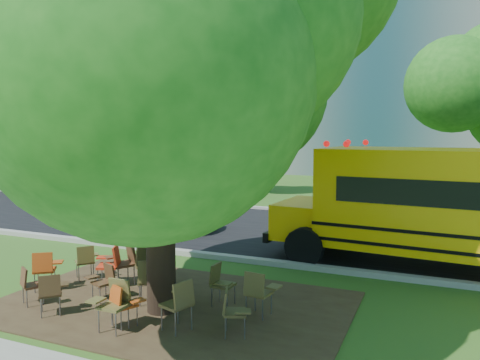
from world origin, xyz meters
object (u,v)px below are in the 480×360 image
at_px(chair_5, 114,300).
at_px(pedestrian_b, 27,174).
at_px(main_tree, 157,34).
at_px(chair_2, 51,290).
at_px(pedestrian_a, 41,176).
at_px(chair_11, 151,277).
at_px(chair_9, 125,259).
at_px(chair_6, 180,300).
at_px(bg_car_silver, 71,185).
at_px(chair_4, 123,302).
at_px(chair_12, 220,281).
at_px(chair_8, 86,259).
at_px(bg_car_red, 132,191).
at_px(chair_0, 45,267).
at_px(chair_1, 30,282).
at_px(chair_3, 104,278).
at_px(chair_13, 259,289).
at_px(chair_14, 111,262).
at_px(black_car, 157,210).
at_px(chair_10, 147,262).
at_px(chair_7, 232,308).

distance_m(chair_5, pedestrian_b, 23.82).
bearing_deg(pedestrian_b, main_tree, 10.79).
relative_size(chair_2, pedestrian_a, 0.49).
bearing_deg(chair_11, chair_9, 115.90).
relative_size(chair_6, bg_car_silver, 0.23).
xyz_separation_m(chair_4, chair_12, (1.15, 1.62, 0.04)).
height_order(main_tree, chair_9, main_tree).
distance_m(main_tree, pedestrian_a, 22.17).
bearing_deg(chair_8, bg_car_red, 71.03).
height_order(main_tree, chair_2, main_tree).
bearing_deg(chair_0, chair_11, -30.02).
height_order(chair_1, chair_8, chair_8).
bearing_deg(pedestrian_a, pedestrian_b, 61.12).
height_order(chair_3, chair_5, chair_5).
bearing_deg(bg_car_silver, main_tree, -140.56).
relative_size(chair_9, bg_car_silver, 0.24).
bearing_deg(chair_12, bg_car_silver, -125.64).
relative_size(chair_3, bg_car_silver, 0.19).
relative_size(chair_3, chair_8, 0.92).
xyz_separation_m(bg_car_silver, pedestrian_b, (-5.67, 2.33, 0.20)).
height_order(chair_0, chair_4, chair_0).
bearing_deg(chair_11, chair_1, 173.59).
height_order(chair_1, chair_13, chair_13).
bearing_deg(chair_5, bg_car_silver, -45.50).
bearing_deg(main_tree, bg_car_red, 128.14).
bearing_deg(chair_1, chair_14, 94.37).
bearing_deg(chair_1, chair_8, 123.09).
relative_size(chair_0, chair_11, 0.95).
bearing_deg(chair_6, chair_9, 73.62).
relative_size(chair_2, chair_3, 1.08).
bearing_deg(bg_car_silver, chair_13, -135.75).
bearing_deg(chair_1, chair_11, 53.77).
distance_m(black_car, pedestrian_a, 14.58).
relative_size(chair_10, pedestrian_a, 0.55).
relative_size(chair_5, pedestrian_a, 0.53).
bearing_deg(chair_4, chair_3, 165.47).
xyz_separation_m(chair_1, bg_car_silver, (-10.47, 12.42, 0.18)).
relative_size(chair_1, chair_13, 0.88).
bearing_deg(chair_2, pedestrian_b, 95.06).
xyz_separation_m(chair_5, chair_12, (1.23, 1.76, -0.03)).
bearing_deg(chair_10, chair_1, -38.32).
bearing_deg(bg_car_silver, chair_11, -140.86).
bearing_deg(bg_car_silver, chair_1, -148.67).
height_order(chair_7, chair_12, chair_12).
xyz_separation_m(chair_8, chair_12, (3.64, -0.29, 0.02)).
bearing_deg(chair_9, chair_14, 84.52).
relative_size(chair_8, chair_9, 0.88).
relative_size(main_tree, black_car, 2.11).
bearing_deg(chair_8, black_car, 56.24).
bearing_deg(chair_10, chair_6, 47.06).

